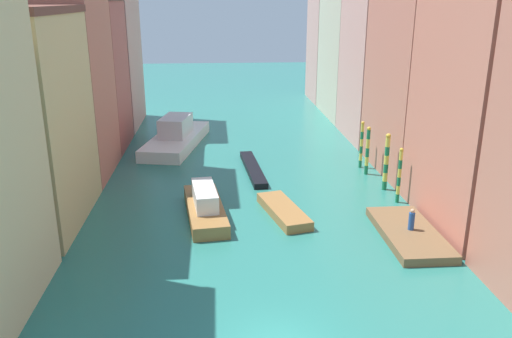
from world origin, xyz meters
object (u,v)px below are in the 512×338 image
(vaporetto_white, at_px, (176,137))
(mooring_pole_0, at_px, (399,175))
(person_on_dock, at_px, (412,220))
(motorboat_1, at_px, (205,206))
(mooring_pole_2, at_px, (367,150))
(waterfront_dock, at_px, (409,233))
(mooring_pole_1, at_px, (386,161))
(motorboat_0, at_px, (283,211))
(mooring_pole_3, at_px, (361,144))
(gondola_black, at_px, (253,169))

(vaporetto_white, bearing_deg, mooring_pole_0, -44.22)
(person_on_dock, relative_size, motorboat_1, 0.17)
(person_on_dock, bearing_deg, mooring_pole_2, 86.91)
(mooring_pole_2, bearing_deg, motorboat_1, -149.52)
(mooring_pole_2, height_order, vaporetto_white, mooring_pole_2)
(mooring_pole_0, bearing_deg, vaporetto_white, 135.78)
(mooring_pole_0, height_order, motorboat_1, mooring_pole_0)
(person_on_dock, relative_size, vaporetto_white, 0.10)
(waterfront_dock, distance_m, mooring_pole_0, 6.12)
(vaporetto_white, distance_m, motorboat_1, 18.14)
(mooring_pole_1, relative_size, motorboat_0, 0.71)
(mooring_pole_0, relative_size, mooring_pole_3, 1.00)
(gondola_black, height_order, motorboat_0, motorboat_0)
(waterfront_dock, height_order, person_on_dock, person_on_dock)
(mooring_pole_3, distance_m, gondola_black, 9.57)
(mooring_pole_3, height_order, motorboat_1, mooring_pole_3)
(mooring_pole_1, height_order, vaporetto_white, mooring_pole_1)
(mooring_pole_0, relative_size, mooring_pole_2, 1.00)
(mooring_pole_1, height_order, mooring_pole_2, mooring_pole_1)
(waterfront_dock, relative_size, mooring_pole_1, 1.67)
(mooring_pole_1, relative_size, vaporetto_white, 0.34)
(person_on_dock, distance_m, mooring_pole_0, 5.90)
(waterfront_dock, relative_size, vaporetto_white, 0.57)
(mooring_pole_3, bearing_deg, person_on_dock, -92.66)
(motorboat_1, bearing_deg, mooring_pole_3, 35.95)
(waterfront_dock, distance_m, mooring_pole_3, 14.04)
(person_on_dock, bearing_deg, motorboat_1, 161.29)
(mooring_pole_2, bearing_deg, waterfront_dock, -93.50)
(vaporetto_white, bearing_deg, mooring_pole_1, -39.38)
(mooring_pole_3, relative_size, gondola_black, 0.45)
(person_on_dock, height_order, mooring_pole_0, mooring_pole_0)
(mooring_pole_2, distance_m, gondola_black, 9.68)
(motorboat_0, height_order, motorboat_1, motorboat_1)
(waterfront_dock, bearing_deg, vaporetto_white, 125.27)
(mooring_pole_1, distance_m, vaporetto_white, 21.75)
(person_on_dock, xyz_separation_m, mooring_pole_1, (1.03, 8.37, 1.12))
(vaporetto_white, height_order, motorboat_0, vaporetto_white)
(gondola_black, bearing_deg, motorboat_0, -81.70)
(mooring_pole_2, height_order, motorboat_0, mooring_pole_2)
(waterfront_dock, xyz_separation_m, vaporetto_white, (-15.66, 22.15, 0.69))
(mooring_pole_3, distance_m, motorboat_1, 16.45)
(waterfront_dock, xyz_separation_m, motorboat_0, (-7.25, 3.99, 0.05))
(mooring_pole_0, xyz_separation_m, motorboat_0, (-8.48, -1.72, -1.77))
(mooring_pole_3, xyz_separation_m, gondola_black, (-9.38, -0.36, -1.86))
(mooring_pole_0, relative_size, motorboat_1, 0.51)
(motorboat_0, bearing_deg, vaporetto_white, 114.85)
(mooring_pole_3, bearing_deg, motorboat_1, -144.05)
(vaporetto_white, xyz_separation_m, motorboat_1, (3.12, -17.87, -0.19))
(mooring_pole_0, bearing_deg, gondola_black, 141.62)
(mooring_pole_2, height_order, motorboat_1, mooring_pole_2)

